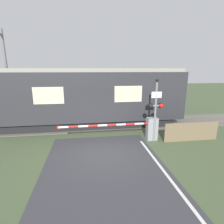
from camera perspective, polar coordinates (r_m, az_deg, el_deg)
The scene contains 7 objects.
ground_plane at distance 8.97m, azimuth -3.31°, elevation -12.95°, with size 80.00×80.00×0.00m, color #475638.
track_bed at distance 13.11m, azimuth -5.06°, elevation -4.08°, with size 36.00×3.20×0.13m.
train at distance 12.82m, azimuth -18.64°, elevation 4.36°, with size 18.13×2.92×4.10m.
crossing_barrier at distance 10.32m, azimuth 10.76°, elevation -5.21°, with size 5.65×0.44×1.33m.
signal_post at distance 9.92m, azimuth 14.06°, elevation 1.69°, with size 0.90×0.26×3.55m.
catenary_pole at distance 15.50m, azimuth -31.05°, elevation 10.15°, with size 0.20×1.90×6.84m.
roadside_fence at distance 11.06m, azimuth 24.48°, elevation -5.87°, with size 3.25×0.06×1.10m.
Camera 1 is at (-0.66, -7.99, 4.04)m, focal length 28.00 mm.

